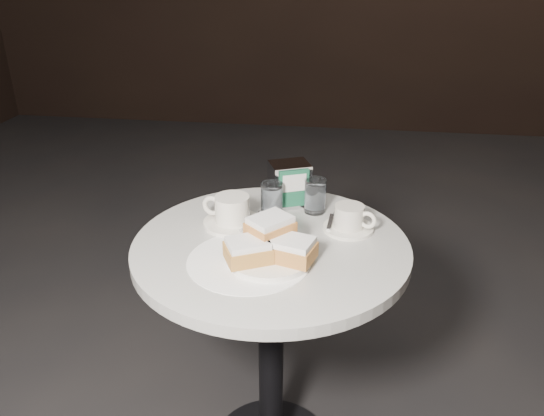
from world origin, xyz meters
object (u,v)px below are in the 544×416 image
Objects in this scene: beignet_plate at (270,247)px; coffee_cup_left at (232,212)px; coffee_cup_right at (349,220)px; napkin_dispenser at (290,184)px; water_glass_left at (272,200)px; cafe_table at (271,306)px; water_glass_right at (315,196)px.

beignet_plate reaches higher than coffee_cup_left.
coffee_cup_right is 0.22m from napkin_dispenser.
napkin_dispenser is (-0.17, 0.14, 0.03)m from coffee_cup_right.
cafe_table is at bearing -82.63° from water_glass_left.
water_glass_left is (-0.03, 0.24, 0.01)m from beignet_plate.
beignet_plate reaches higher than coffee_cup_right.
coffee_cup_left is at bearing -155.44° from napkin_dispenser.
water_glass_right is (0.09, 0.28, 0.01)m from beignet_plate.
coffee_cup_left is 0.31m from coffee_cup_right.
water_glass_left reaches higher than coffee_cup_left.
cafe_table is at bearing -135.50° from coffee_cup_right.
coffee_cup_left is (-0.12, 0.08, 0.23)m from cafe_table.
water_glass_left is (-0.21, 0.05, 0.02)m from coffee_cup_right.
beignet_plate is 0.24m from water_glass_left.
beignet_plate is 0.26m from coffee_cup_right.
cafe_table is 3.99× the size of coffee_cup_left.
water_glass_left is at bearing -175.32° from coffee_cup_right.
napkin_dispenser reaches higher than cafe_table.
coffee_cup_right is 1.27× the size of napkin_dispenser.
coffee_cup_left is 1.40× the size of napkin_dispenser.
water_glass_left is 1.00× the size of water_glass_right.
water_glass_right reaches higher than coffee_cup_left.
napkin_dispenser is at bearing 160.45° from coffee_cup_right.
beignet_plate is at bearing -42.03° from coffee_cup_left.
beignet_plate is at bearing -114.75° from napkin_dispenser.
napkin_dispenser reaches higher than water_glass_right.
napkin_dispenser is (0.01, 0.32, 0.03)m from beignet_plate.
water_glass_left is at bearing -158.60° from water_glass_right.
water_glass_left is 0.12m from water_glass_right.
coffee_cup_left is at bearing -152.32° from water_glass_right.
coffee_cup_right is 0.22m from water_glass_left.
beignet_plate is (0.01, -0.09, 0.23)m from cafe_table.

